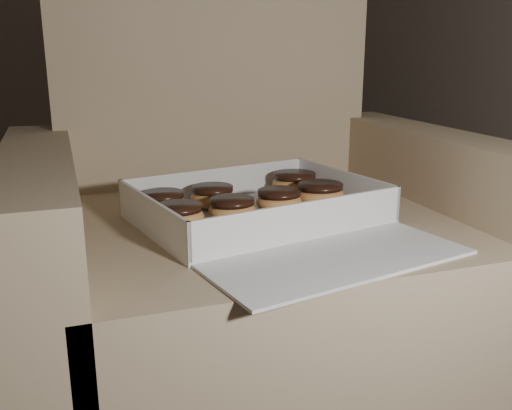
{
  "coord_description": "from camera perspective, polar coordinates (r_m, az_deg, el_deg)",
  "views": [
    {
      "loc": [
        0.44,
        -0.78,
        0.72
      ],
      "look_at": [
        0.77,
        0.15,
        0.44
      ],
      "focal_mm": 40.0,
      "sensor_mm": 36.0,
      "label": 1
    }
  ],
  "objects": [
    {
      "name": "crumb_a",
      "position": [
        1.04,
        1.94,
        -0.86
      ],
      "size": [
        0.01,
        0.01,
        0.0
      ],
      "primitive_type": "ellipsoid",
      "color": "black",
      "rests_on": "bakery_box"
    },
    {
      "name": "crumb_c",
      "position": [
        0.97,
        5.65,
        -2.1
      ],
      "size": [
        0.01,
        0.01,
        0.0
      ],
      "primitive_type": "ellipsoid",
      "color": "black",
      "rests_on": "bakery_box"
    },
    {
      "name": "donut_e",
      "position": [
        0.96,
        -7.68,
        -1.08
      ],
      "size": [
        0.08,
        0.08,
        0.04
      ],
      "color": "#D9954B",
      "rests_on": "bakery_box"
    },
    {
      "name": "bakery_box",
      "position": [
        1.0,
        1.44,
        -1.33
      ],
      "size": [
        0.49,
        0.55,
        0.07
      ],
      "rotation": [
        0.0,
        0.0,
        0.21
      ],
      "color": "silver",
      "rests_on": "armchair"
    },
    {
      "name": "donut_d",
      "position": [
        1.09,
        6.45,
        1.08
      ],
      "size": [
        0.09,
        0.09,
        0.05
      ],
      "color": "#D9954B",
      "rests_on": "bakery_box"
    },
    {
      "name": "armchair",
      "position": [
        1.16,
        -0.55,
        -6.07
      ],
      "size": [
        0.89,
        0.75,
        0.93
      ],
      "color": "#897457",
      "rests_on": "floor"
    },
    {
      "name": "crumb_b",
      "position": [
        1.0,
        10.23,
        -1.68
      ],
      "size": [
        0.01,
        0.01,
        0.0
      ],
      "primitive_type": "ellipsoid",
      "color": "black",
      "rests_on": "bakery_box"
    },
    {
      "name": "donut_c",
      "position": [
        0.99,
        -2.4,
        -0.42
      ],
      "size": [
        0.08,
        0.08,
        0.04
      ],
      "color": "#D9954B",
      "rests_on": "bakery_box"
    },
    {
      "name": "donut_f",
      "position": [
        1.17,
        3.88,
        2.22
      ],
      "size": [
        0.09,
        0.09,
        0.05
      ],
      "color": "#D9954B",
      "rests_on": "bakery_box"
    },
    {
      "name": "donut_b",
      "position": [
        1.08,
        -4.35,
        0.9
      ],
      "size": [
        0.08,
        0.08,
        0.04
      ],
      "color": "#D9954B",
      "rests_on": "bakery_box"
    },
    {
      "name": "donut_g",
      "position": [
        1.05,
        -9.32,
        0.26
      ],
      "size": [
        0.08,
        0.08,
        0.04
      ],
      "color": "#D9954B",
      "rests_on": "bakery_box"
    },
    {
      "name": "crumb_d",
      "position": [
        0.96,
        -1.02,
        -2.22
      ],
      "size": [
        0.01,
        0.01,
        0.0
      ],
      "primitive_type": "ellipsoid",
      "color": "black",
      "rests_on": "bakery_box"
    },
    {
      "name": "donut_a",
      "position": [
        1.05,
        2.32,
        0.45
      ],
      "size": [
        0.08,
        0.08,
        0.04
      ],
      "color": "#D9954B",
      "rests_on": "bakery_box"
    }
  ]
}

